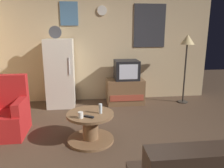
# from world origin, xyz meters

# --- Properties ---
(ground_plane) EXTENTS (12.00, 12.00, 0.00)m
(ground_plane) POSITION_xyz_m (0.00, 0.00, 0.00)
(ground_plane) COLOR #4C3828
(wall_with_art) EXTENTS (5.20, 0.12, 2.70)m
(wall_with_art) POSITION_xyz_m (0.01, 2.45, 1.36)
(wall_with_art) COLOR #D1B284
(wall_with_art) RESTS_ON ground_plane
(fridge) EXTENTS (0.60, 0.62, 1.77)m
(fridge) POSITION_xyz_m (-1.00, 2.04, 0.75)
(fridge) COLOR silver
(fridge) RESTS_ON ground_plane
(tv_stand) EXTENTS (0.84, 0.53, 0.58)m
(tv_stand) POSITION_xyz_m (0.47, 2.02, 0.29)
(tv_stand) COLOR brown
(tv_stand) RESTS_ON ground_plane
(crt_tv) EXTENTS (0.54, 0.51, 0.44)m
(crt_tv) POSITION_xyz_m (0.49, 2.02, 0.80)
(crt_tv) COLOR black
(crt_tv) RESTS_ON tv_stand
(standing_lamp) EXTENTS (0.32, 0.32, 1.59)m
(standing_lamp) POSITION_xyz_m (1.86, 1.92, 1.36)
(standing_lamp) COLOR #332D28
(standing_lamp) RESTS_ON ground_plane
(coffee_table) EXTENTS (0.72, 0.72, 0.46)m
(coffee_table) POSITION_xyz_m (-0.38, 0.28, 0.23)
(coffee_table) COLOR brown
(coffee_table) RESTS_ON ground_plane
(wine_glass) EXTENTS (0.05, 0.05, 0.15)m
(wine_glass) POSITION_xyz_m (-0.23, 0.26, 0.53)
(wine_glass) COLOR silver
(wine_glass) RESTS_ON coffee_table
(mug_ceramic_white) EXTENTS (0.08, 0.08, 0.09)m
(mug_ceramic_white) POSITION_xyz_m (-0.52, 0.11, 0.50)
(mug_ceramic_white) COLOR silver
(mug_ceramic_white) RESTS_ON coffee_table
(remote_control) EXTENTS (0.15, 0.12, 0.02)m
(remote_control) POSITION_xyz_m (-0.40, 0.11, 0.47)
(remote_control) COLOR black
(remote_control) RESTS_ON coffee_table
(armchair) EXTENTS (0.68, 0.68, 0.96)m
(armchair) POSITION_xyz_m (-1.77, 0.70, 0.34)
(armchair) COLOR red
(armchair) RESTS_ON ground_plane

